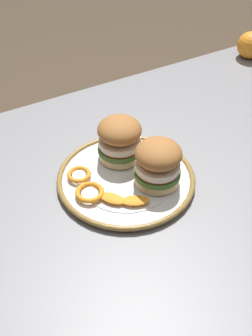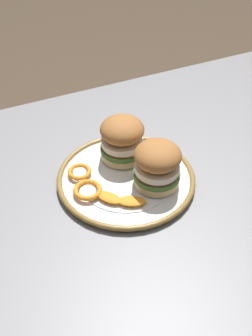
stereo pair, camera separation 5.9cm
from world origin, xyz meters
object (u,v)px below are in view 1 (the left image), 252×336
Objects in this scene: whole_orange at (250,45)px; dinner_plate at (126,178)px; sandwich_half_left at (120,138)px; sandwich_half_right at (158,162)px; dining_table at (146,214)px.

dinner_plate is at bearing -153.41° from whole_orange.
sandwich_half_left is 0.11m from sandwich_half_right.
sandwich_half_right is (0.03, -0.11, 0.00)m from sandwich_half_left.
dining_table is 16.20× the size of whole_orange.
dining_table is 0.16m from sandwich_half_right.
whole_orange is (0.63, 0.31, 0.03)m from dinner_plate.
sandwich_half_left is (-0.01, 0.10, 0.16)m from dining_table.
sandwich_half_left is 0.66m from whole_orange.
sandwich_half_right is at bearing -148.09° from whole_orange.
whole_orange is (0.59, 0.35, 0.13)m from dining_table.
dinner_plate is at bearing 137.97° from sandwich_half_right.
dinner_plate is 0.70m from whole_orange.
dinner_plate is at bearing -107.35° from sandwich_half_left.
sandwich_half_right reaches higher than whole_orange.
sandwich_half_left is at bearing 98.36° from dining_table.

